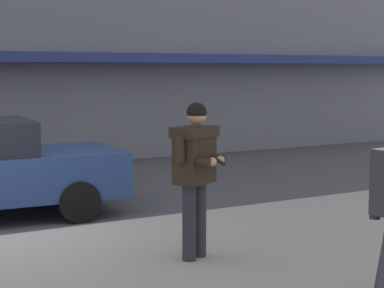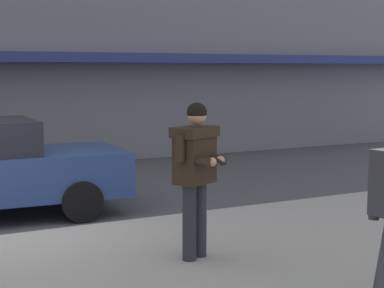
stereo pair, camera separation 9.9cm
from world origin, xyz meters
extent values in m
cube|color=silver|center=(1.00, 0.05, 0.00)|extent=(28.00, 0.12, 0.01)
cylinder|color=black|center=(1.55, 2.25, 0.32)|extent=(0.65, 0.25, 0.64)
cylinder|color=black|center=(1.46, 0.55, 0.32)|extent=(0.65, 0.25, 0.64)
cylinder|color=#23232B|center=(1.94, -2.29, 0.58)|extent=(0.16, 0.16, 0.88)
cylinder|color=#23232B|center=(1.76, -2.37, 0.58)|extent=(0.16, 0.16, 0.88)
cube|color=black|center=(1.85, -2.33, 1.34)|extent=(0.54, 0.47, 0.64)
cube|color=black|center=(1.85, -2.33, 1.61)|extent=(0.61, 0.53, 0.12)
cylinder|color=black|center=(2.10, -2.22, 1.45)|extent=(0.11, 0.11, 0.30)
cylinder|color=black|center=(2.06, -2.41, 1.30)|extent=(0.22, 0.31, 0.10)
sphere|color=tan|center=(2.05, -2.57, 1.30)|extent=(0.10, 0.10, 0.10)
cylinder|color=black|center=(1.61, -2.45, 1.45)|extent=(0.11, 0.11, 0.30)
cylinder|color=black|center=(1.79, -2.54, 1.30)|extent=(0.22, 0.31, 0.10)
sphere|color=tan|center=(1.91, -2.64, 1.30)|extent=(0.10, 0.10, 0.10)
cube|color=black|center=(2.00, -2.64, 1.30)|extent=(0.13, 0.16, 0.07)
sphere|color=tan|center=(1.87, -2.36, 1.80)|extent=(0.22, 0.22, 0.22)
sphere|color=black|center=(1.87, -2.36, 1.83)|extent=(0.23, 0.23, 0.23)
cylinder|color=#2D2D33|center=(2.64, -4.35, 1.22)|extent=(0.10, 0.10, 0.58)
camera|label=1|loc=(-1.69, -8.63, 2.31)|focal=60.00mm
camera|label=2|loc=(-1.60, -8.68, 2.31)|focal=60.00mm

